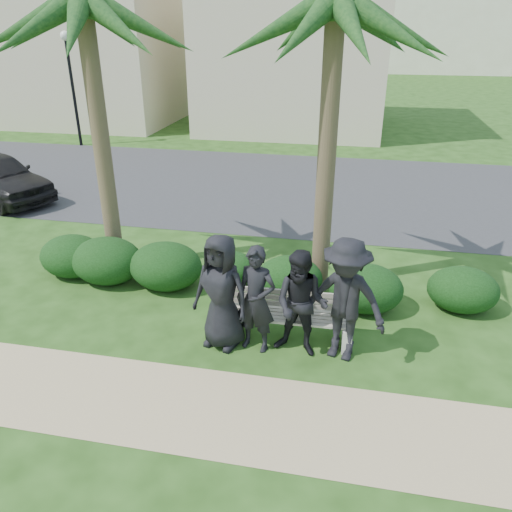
% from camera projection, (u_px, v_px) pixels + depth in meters
% --- Properties ---
extents(ground, '(160.00, 160.00, 0.00)m').
position_uv_depth(ground, '(213.00, 330.00, 8.17)').
color(ground, '#1F3E11').
rests_on(ground, ground).
extents(footpath, '(30.00, 1.60, 0.01)m').
position_uv_depth(footpath, '(176.00, 405.00, 6.57)').
color(footpath, tan).
rests_on(footpath, ground).
extents(asphalt_street, '(160.00, 8.00, 0.01)m').
position_uv_depth(asphalt_street, '(285.00, 187.00, 15.26)').
color(asphalt_street, '#2D2D30').
rests_on(asphalt_street, ground).
extents(stucco_bldg_left, '(10.40, 8.40, 7.30)m').
position_uv_depth(stucco_bldg_left, '(76.00, 42.00, 24.72)').
color(stucco_bldg_left, beige).
rests_on(stucco_bldg_left, ground).
extents(stucco_bldg_right, '(8.40, 8.40, 7.30)m').
position_uv_depth(stucco_bldg_right, '(297.00, 44.00, 22.75)').
color(stucco_bldg_right, beige).
rests_on(stucco_bldg_right, ground).
extents(street_lamp, '(0.36, 0.36, 4.29)m').
position_uv_depth(street_lamp, '(70.00, 69.00, 19.16)').
color(street_lamp, black).
rests_on(street_lamp, ground).
extents(park_bench, '(2.19, 0.56, 0.76)m').
position_uv_depth(park_bench, '(282.00, 320.00, 7.82)').
color(park_bench, '#AD9F91').
rests_on(park_bench, ground).
extents(man_a, '(1.01, 0.79, 1.83)m').
position_uv_depth(man_a, '(221.00, 292.00, 7.46)').
color(man_a, black).
rests_on(man_a, ground).
extents(man_b, '(0.69, 0.53, 1.69)m').
position_uv_depth(man_b, '(256.00, 300.00, 7.39)').
color(man_b, black).
rests_on(man_b, ground).
extents(man_c, '(0.91, 0.76, 1.68)m').
position_uv_depth(man_c, '(301.00, 304.00, 7.28)').
color(man_c, black).
rests_on(man_c, ground).
extents(man_d, '(1.39, 1.03, 1.92)m').
position_uv_depth(man_d, '(345.00, 300.00, 7.15)').
color(man_d, black).
rests_on(man_d, ground).
extents(hedge_a, '(1.28, 1.06, 0.84)m').
position_uv_depth(hedge_a, '(72.00, 255.00, 9.82)').
color(hedge_a, black).
rests_on(hedge_a, ground).
extents(hedge_b, '(1.38, 1.14, 0.90)m').
position_uv_depth(hedge_b, '(107.00, 259.00, 9.56)').
color(hedge_b, black).
rests_on(hedge_b, ground).
extents(hedge_c, '(0.98, 0.81, 0.64)m').
position_uv_depth(hedge_c, '(231.00, 267.00, 9.54)').
color(hedge_c, black).
rests_on(hedge_c, ground).
extents(hedge_d, '(1.19, 0.98, 0.78)m').
position_uv_depth(hedge_d, '(290.00, 276.00, 9.06)').
color(hedge_d, black).
rests_on(hedge_d, ground).
extents(hedge_e, '(1.28, 1.06, 0.84)m').
position_uv_depth(hedge_e, '(366.00, 287.00, 8.63)').
color(hedge_e, black).
rests_on(hedge_e, ground).
extents(hedge_f, '(1.21, 1.00, 0.79)m').
position_uv_depth(hedge_f, '(463.00, 288.00, 8.64)').
color(hedge_f, black).
rests_on(hedge_f, ground).
extents(hedge_extra, '(1.38, 1.14, 0.90)m').
position_uv_depth(hedge_extra, '(166.00, 265.00, 9.35)').
color(hedge_extra, black).
rests_on(hedge_extra, ground).
extents(palm_left, '(3.00, 3.00, 5.77)m').
position_uv_depth(palm_left, '(83.00, 7.00, 8.26)').
color(palm_left, brown).
rests_on(palm_left, ground).
extents(palm_right, '(3.00, 3.00, 5.73)m').
position_uv_depth(palm_right, '(336.00, 8.00, 7.58)').
color(palm_right, brown).
rests_on(palm_right, ground).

